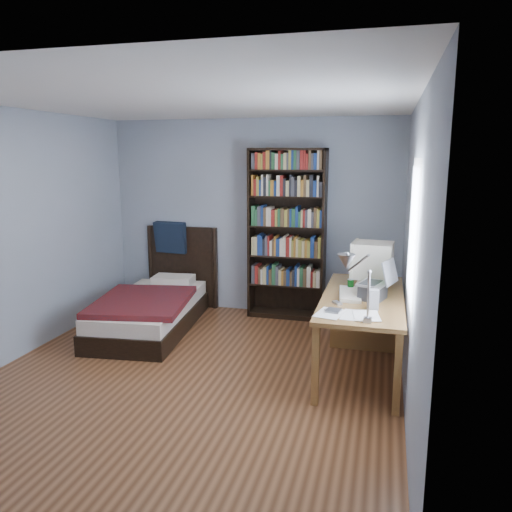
# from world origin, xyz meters

# --- Properties ---
(room) EXTENTS (4.20, 4.24, 2.50)m
(room) POSITION_xyz_m (0.03, -0.00, 1.25)
(room) COLOR #58311A
(room) RESTS_ON ground
(desk) EXTENTS (0.75, 1.75, 0.73)m
(desk) POSITION_xyz_m (1.51, 1.03, 0.42)
(desk) COLOR brown
(desk) RESTS_ON floor
(crt_monitor) EXTENTS (0.42, 0.39, 0.45)m
(crt_monitor) POSITION_xyz_m (1.56, 0.98, 0.99)
(crt_monitor) COLOR beige
(crt_monitor) RESTS_ON desk
(laptop) EXTENTS (0.39, 0.36, 0.38)m
(laptop) POSITION_xyz_m (1.61, 0.46, 0.84)
(laptop) COLOR #2D2D30
(laptop) RESTS_ON desk
(desk_lamp) EXTENTS (0.25, 0.54, 0.64)m
(desk_lamp) POSITION_xyz_m (1.45, -0.61, 1.25)
(desk_lamp) COLOR #99999E
(desk_lamp) RESTS_ON desk
(keyboard) EXTENTS (0.24, 0.51, 0.05)m
(keyboard) POSITION_xyz_m (1.38, 0.51, 0.75)
(keyboard) COLOR beige
(keyboard) RESTS_ON desk
(speaker) EXTENTS (0.09, 0.09, 0.17)m
(speaker) POSITION_xyz_m (1.61, 0.15, 0.82)
(speaker) COLOR gray
(speaker) RESTS_ON desk
(soda_can) EXTENTS (0.06, 0.06, 0.11)m
(soda_can) POSITION_xyz_m (1.37, 0.72, 0.79)
(soda_can) COLOR #07360B
(soda_can) RESTS_ON desk
(mouse) EXTENTS (0.06, 0.11, 0.04)m
(mouse) POSITION_xyz_m (1.47, 0.78, 0.75)
(mouse) COLOR silver
(mouse) RESTS_ON desk
(phone_silver) EXTENTS (0.10, 0.11, 0.02)m
(phone_silver) POSITION_xyz_m (1.29, 0.22, 0.74)
(phone_silver) COLOR #ACACB1
(phone_silver) RESTS_ON desk
(phone_grey) EXTENTS (0.08, 0.10, 0.02)m
(phone_grey) POSITION_xyz_m (1.25, 0.01, 0.74)
(phone_grey) COLOR gray
(phone_grey) RESTS_ON desk
(external_drive) EXTENTS (0.13, 0.13, 0.02)m
(external_drive) POSITION_xyz_m (1.29, -0.03, 0.74)
(external_drive) COLOR gray
(external_drive) RESTS_ON desk
(bookshelf) EXTENTS (0.96, 0.30, 2.13)m
(bookshelf) POSITION_xyz_m (0.49, 1.94, 1.07)
(bookshelf) COLOR black
(bookshelf) RESTS_ON floor
(bed) EXTENTS (1.19, 2.06, 1.16)m
(bed) POSITION_xyz_m (-0.98, 1.14, 0.26)
(bed) COLOR black
(bed) RESTS_ON floor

